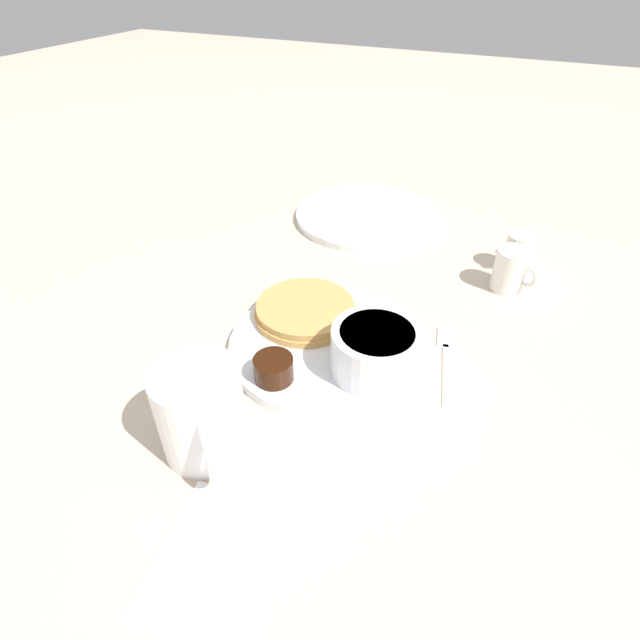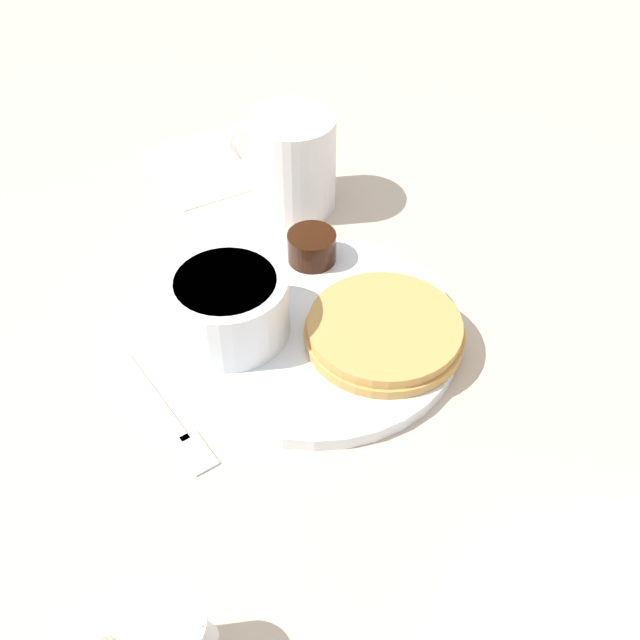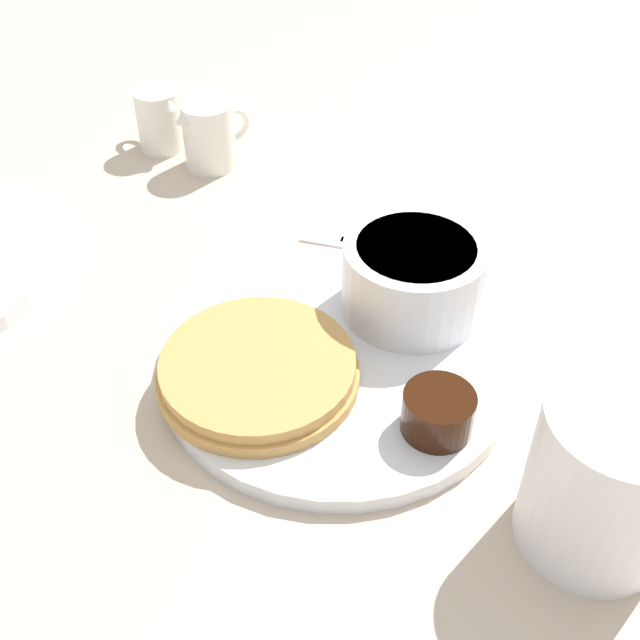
# 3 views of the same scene
# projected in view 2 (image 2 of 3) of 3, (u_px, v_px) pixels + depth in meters

# --- Properties ---
(ground_plane) EXTENTS (4.00, 4.00, 0.00)m
(ground_plane) POSITION_uv_depth(u_px,v_px,m) (317.00, 336.00, 0.67)
(ground_plane) COLOR #C6B299
(plate) EXTENTS (0.24, 0.24, 0.01)m
(plate) POSITION_uv_depth(u_px,v_px,m) (317.00, 331.00, 0.67)
(plate) COLOR white
(plate) RESTS_ON ground_plane
(pancake_stack) EXTENTS (0.13, 0.13, 0.02)m
(pancake_stack) POSITION_uv_depth(u_px,v_px,m) (384.00, 331.00, 0.65)
(pancake_stack) COLOR tan
(pancake_stack) RESTS_ON plate
(bowl) EXTENTS (0.10, 0.10, 0.05)m
(bowl) POSITION_uv_depth(u_px,v_px,m) (227.00, 304.00, 0.64)
(bowl) COLOR white
(bowl) RESTS_ON plate
(syrup_cup) EXTENTS (0.04, 0.04, 0.03)m
(syrup_cup) POSITION_uv_depth(u_px,v_px,m) (312.00, 247.00, 0.72)
(syrup_cup) COLOR black
(syrup_cup) RESTS_ON plate
(butter_ramekin) EXTENTS (0.04, 0.04, 0.04)m
(butter_ramekin) POSITION_uv_depth(u_px,v_px,m) (212.00, 305.00, 0.66)
(butter_ramekin) COLOR white
(butter_ramekin) RESTS_ON plate
(coffee_mug) EXTENTS (0.10, 0.10, 0.10)m
(coffee_mug) POSITION_uv_depth(u_px,v_px,m) (291.00, 162.00, 0.77)
(coffee_mug) COLOR white
(coffee_mug) RESTS_ON ground_plane
(fork) EXTENTS (0.14, 0.04, 0.00)m
(fork) POSITION_uv_depth(u_px,v_px,m) (174.00, 423.00, 0.61)
(fork) COLOR silver
(fork) RESTS_ON ground_plane
(napkin) EXTENTS (0.13, 0.11, 0.00)m
(napkin) POSITION_uv_depth(u_px,v_px,m) (202.00, 168.00, 0.85)
(napkin) COLOR white
(napkin) RESTS_ON ground_plane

